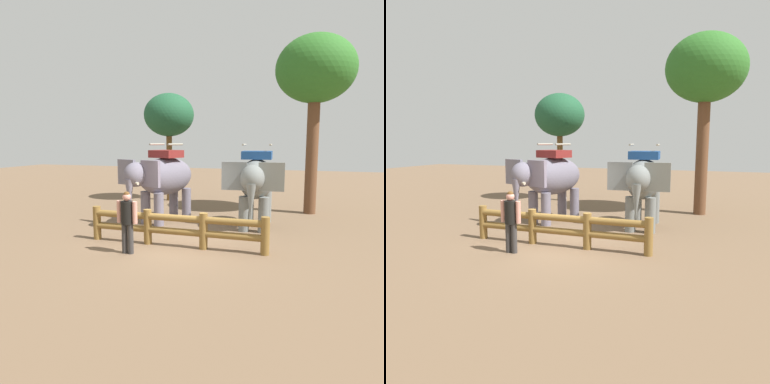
# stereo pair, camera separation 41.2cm
# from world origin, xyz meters

# --- Properties ---
(ground_plane) EXTENTS (60.00, 60.00, 0.00)m
(ground_plane) POSITION_xyz_m (0.00, 0.00, 0.00)
(ground_plane) COLOR brown
(log_fence) EXTENTS (5.47, 0.26, 1.05)m
(log_fence) POSITION_xyz_m (0.00, -0.11, 0.60)
(log_fence) COLOR brown
(log_fence) RESTS_ON ground
(elephant_near_left) EXTENTS (2.46, 3.56, 2.98)m
(elephant_near_left) POSITION_xyz_m (-1.62, 2.88, 1.68)
(elephant_near_left) COLOR slate
(elephant_near_left) RESTS_ON ground
(elephant_center) EXTENTS (1.98, 3.47, 2.98)m
(elephant_center) POSITION_xyz_m (1.89, 2.95, 1.67)
(elephant_center) COLOR slate
(elephant_center) RESTS_ON ground
(tourist_woman_in_black) EXTENTS (0.61, 0.34, 1.73)m
(tourist_woman_in_black) POSITION_xyz_m (-0.99, -1.15, 1.00)
(tourist_woman_in_black) COLOR #353333
(tourist_woman_in_black) RESTS_ON ground
(tree_far_left) EXTENTS (3.22, 3.22, 7.35)m
(tree_far_left) POSITION_xyz_m (3.72, 6.34, 5.84)
(tree_far_left) COLOR brown
(tree_far_left) RESTS_ON ground
(tree_back_center) EXTENTS (2.54, 2.54, 5.46)m
(tree_back_center) POSITION_xyz_m (-3.27, 7.77, 4.32)
(tree_back_center) COLOR brown
(tree_back_center) RESTS_ON ground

